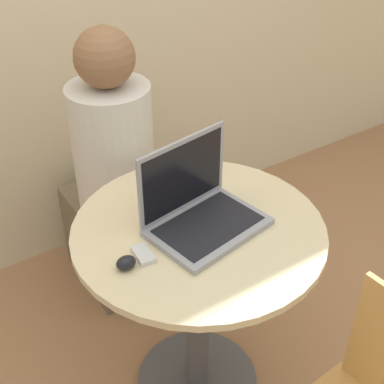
{
  "coord_description": "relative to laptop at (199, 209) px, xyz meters",
  "views": [
    {
      "loc": [
        -0.73,
        -1.08,
        1.82
      ],
      "look_at": [
        0.01,
        0.05,
        0.88
      ],
      "focal_mm": 50.0,
      "sensor_mm": 36.0,
      "label": 1
    }
  ],
  "objects": [
    {
      "name": "ground_plane",
      "position": [
        -0.01,
        -0.01,
        -0.84
      ],
      "size": [
        12.0,
        12.0,
        0.0
      ],
      "primitive_type": "plane",
      "color": "#9E704C"
    },
    {
      "name": "person_seated",
      "position": [
        -0.0,
        0.65,
        -0.31
      ],
      "size": [
        0.32,
        0.49,
        1.24
      ],
      "color": "brown",
      "rests_on": "ground_plane"
    },
    {
      "name": "cell_phone",
      "position": [
        -0.22,
        -0.04,
        -0.05
      ],
      "size": [
        0.05,
        0.09,
        0.02
      ],
      "color": "silver",
      "rests_on": "round_table"
    },
    {
      "name": "computer_mouse",
      "position": [
        -0.28,
        -0.05,
        -0.04
      ],
      "size": [
        0.06,
        0.04,
        0.04
      ],
      "color": "black",
      "rests_on": "round_table"
    },
    {
      "name": "round_table",
      "position": [
        -0.01,
        -0.01,
        -0.28
      ],
      "size": [
        0.8,
        0.8,
        0.78
      ],
      "color": "#4C4C51",
      "rests_on": "ground_plane"
    },
    {
      "name": "laptop",
      "position": [
        0.0,
        0.0,
        0.0
      ],
      "size": [
        0.38,
        0.3,
        0.27
      ],
      "color": "gray",
      "rests_on": "round_table"
    }
  ]
}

